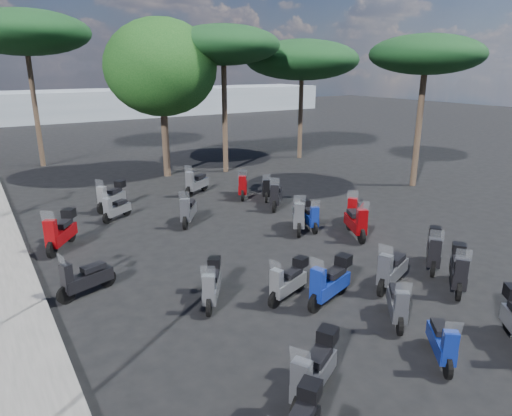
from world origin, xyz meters
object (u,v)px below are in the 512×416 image
scooter_5 (116,209)px  scooter_13 (442,343)px  scooter_28 (356,223)px  pine_0 (223,46)px  scooter_16 (298,217)px  scooter_20 (392,271)px  scooter_10 (188,211)px  scooter_14 (397,305)px  scooter_11 (111,197)px  scooter_8 (314,372)px  scooter_17 (196,183)px  pine_1 (302,60)px  scooter_9 (330,283)px  scooter_15 (288,282)px  pine_2 (25,33)px  scooter_2 (212,285)px  scooter_4 (61,232)px  scooter_23 (243,186)px  scooter_26 (434,251)px  scooter_31 (459,271)px  scooter_22 (276,196)px  broadleaf_tree (161,68)px  scooter_27 (355,211)px  scooter_29 (266,190)px  scooter_21 (310,216)px  pine_3 (426,55)px

scooter_5 → scooter_13: size_ratio=1.10×
scooter_28 → pine_0: bearing=-69.8°
scooter_16 → scooter_20: 4.78m
scooter_10 → scooter_14: size_ratio=1.20×
scooter_11 → pine_0: pine_0 is taller
pine_0 → scooter_8: bearing=-113.8°
scooter_17 → pine_1: 11.53m
scooter_9 → scooter_15: (-0.76, 0.69, -0.06)m
scooter_17 → pine_2: 13.34m
scooter_5 → scooter_10: (2.09, -1.90, 0.07)m
scooter_8 → scooter_20: scooter_20 is taller
scooter_2 → scooter_17: size_ratio=0.88×
scooter_4 → scooter_23: scooter_4 is taller
scooter_8 → scooter_9: (2.48, 2.42, 0.01)m
scooter_8 → scooter_9: bearing=-74.0°
scooter_16 → pine_1: size_ratio=0.22×
scooter_20 → scooter_26: 2.00m
scooter_4 → pine_0: (9.73, 7.01, 6.00)m
scooter_11 → scooter_31: (5.65, -11.75, -0.01)m
scooter_8 → scooter_22: scooter_22 is taller
pine_0 → scooter_14: bearing=-104.9°
pine_1 → broadleaf_tree: bearing=-178.5°
scooter_2 → scooter_15: size_ratio=0.94×
scooter_8 → scooter_31: scooter_31 is taller
scooter_13 → scooter_20: bearing=-81.2°
scooter_17 → broadleaf_tree: broadleaf_tree is taller
scooter_15 → scooter_16: 4.96m
scooter_4 → scooter_23: (7.92, 2.12, -0.04)m
scooter_15 → scooter_27: size_ratio=0.97×
pine_2 → scooter_11: bearing=-84.4°
scooter_2 → scooter_26: (6.31, -1.54, 0.04)m
scooter_10 → scooter_29: size_ratio=1.10×
scooter_17 → scooter_29: 3.23m
scooter_10 → scooter_17: scooter_17 is taller
scooter_21 → scooter_5: bearing=-19.3°
scooter_5 → scooter_11: 1.42m
scooter_23 → pine_0: size_ratio=0.20×
scooter_17 → scooter_21: (1.45, -6.33, -0.05)m
scooter_11 → scooter_22: size_ratio=1.04×
scooter_21 → scooter_23: 4.81m
scooter_14 → scooter_15: (-1.44, 2.19, 0.03)m
scooter_8 → scooter_29: 12.48m
scooter_13 → pine_3: 15.48m
scooter_2 → scooter_26: scooter_26 is taller
scooter_27 → scooter_9: bearing=95.5°
scooter_5 → scooter_22: 6.26m
scooter_4 → scooter_15: 7.66m
scooter_5 → scooter_23: size_ratio=0.85×
scooter_5 → scooter_9: size_ratio=0.78×
scooter_4 → scooter_14: scooter_4 is taller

